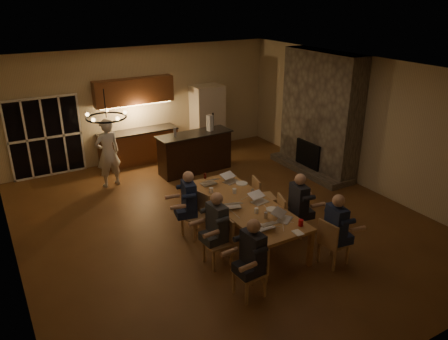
% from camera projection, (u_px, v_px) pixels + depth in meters
% --- Properties ---
extents(floor, '(9.00, 9.00, 0.00)m').
position_uv_depth(floor, '(221.00, 220.00, 9.41)').
color(floor, brown).
rests_on(floor, ground).
extents(back_wall, '(8.00, 0.04, 3.20)m').
position_uv_depth(back_wall, '(142.00, 104.00, 12.41)').
color(back_wall, '#C9B58E').
rests_on(back_wall, ground).
extents(left_wall, '(0.04, 9.00, 3.20)m').
position_uv_depth(left_wall, '(2.00, 194.00, 6.93)').
color(left_wall, '#C9B58E').
rests_on(left_wall, ground).
extents(right_wall, '(0.04, 9.00, 3.20)m').
position_uv_depth(right_wall, '(363.00, 123.00, 10.66)').
color(right_wall, '#C9B58E').
rests_on(right_wall, ground).
extents(ceiling, '(8.00, 9.00, 0.04)m').
position_uv_depth(ceiling, '(221.00, 70.00, 8.18)').
color(ceiling, white).
rests_on(ceiling, back_wall).
extents(french_doors, '(1.86, 0.08, 2.10)m').
position_uv_depth(french_doors, '(46.00, 138.00, 11.33)').
color(french_doors, black).
rests_on(french_doors, ground).
extents(fireplace, '(0.58, 2.50, 3.20)m').
position_uv_depth(fireplace, '(320.00, 113.00, 11.47)').
color(fireplace, '#6D6656').
rests_on(fireplace, ground).
extents(kitchenette, '(2.24, 0.68, 2.40)m').
position_uv_depth(kitchenette, '(137.00, 122.00, 12.17)').
color(kitchenette, brown).
rests_on(kitchenette, ground).
extents(refrigerator, '(0.90, 0.68, 2.00)m').
position_uv_depth(refrigerator, '(207.00, 118.00, 13.23)').
color(refrigerator, beige).
rests_on(refrigerator, ground).
extents(dining_table, '(1.10, 2.97, 0.75)m').
position_uv_depth(dining_table, '(244.00, 220.00, 8.65)').
color(dining_table, '#A07540').
rests_on(dining_table, ground).
extents(bar_island, '(2.06, 0.75, 1.08)m').
position_uv_depth(bar_island, '(195.00, 152.00, 11.78)').
color(bar_island, black).
rests_on(bar_island, ground).
extents(chair_left_near, '(0.46, 0.46, 0.89)m').
position_uv_depth(chair_left_near, '(249.00, 272.00, 6.95)').
color(chair_left_near, tan).
rests_on(chair_left_near, ground).
extents(chair_left_mid, '(0.45, 0.45, 0.89)m').
position_uv_depth(chair_left_mid, '(217.00, 242.00, 7.76)').
color(chair_left_mid, tan).
rests_on(chair_left_mid, ground).
extents(chair_left_far, '(0.54, 0.54, 0.89)m').
position_uv_depth(chair_left_far, '(195.00, 216.00, 8.68)').
color(chair_left_far, tan).
rests_on(chair_left_far, ground).
extents(chair_right_near, '(0.49, 0.49, 0.89)m').
position_uv_depth(chair_right_near, '(334.00, 242.00, 7.78)').
color(chair_right_near, tan).
rests_on(chair_right_near, ground).
extents(chair_right_mid, '(0.56, 0.56, 0.89)m').
position_uv_depth(chair_right_mid, '(290.00, 216.00, 8.65)').
color(chair_right_mid, tan).
rests_on(chair_right_mid, ground).
extents(chair_right_far, '(0.53, 0.53, 0.89)m').
position_uv_depth(chair_right_far, '(264.00, 197.00, 9.48)').
color(chair_right_far, tan).
rests_on(chair_right_far, ground).
extents(person_left_near, '(0.65, 0.65, 1.38)m').
position_uv_depth(person_left_near, '(253.00, 258.00, 6.87)').
color(person_left_near, '#262831').
rests_on(person_left_near, ground).
extents(person_right_near, '(0.69, 0.69, 1.38)m').
position_uv_depth(person_right_near, '(335.00, 230.00, 7.67)').
color(person_right_near, '#1D284A').
rests_on(person_right_near, ground).
extents(person_left_mid, '(0.65, 0.65, 1.38)m').
position_uv_depth(person_left_mid, '(217.00, 228.00, 7.75)').
color(person_left_mid, '#3A3F44').
rests_on(person_left_mid, ground).
extents(person_right_mid, '(0.68, 0.68, 1.38)m').
position_uv_depth(person_right_mid, '(298.00, 206.00, 8.52)').
color(person_right_mid, '#262831').
rests_on(person_right_mid, ground).
extents(person_left_far, '(0.70, 0.70, 1.38)m').
position_uv_depth(person_left_far, '(189.00, 204.00, 8.63)').
color(person_left_far, '#1D284A').
rests_on(person_left_far, ground).
extents(standing_person, '(0.69, 0.52, 1.74)m').
position_uv_depth(standing_person, '(108.00, 153.00, 10.78)').
color(standing_person, silver).
rests_on(standing_person, ground).
extents(chandelier, '(0.64, 0.64, 0.03)m').
position_uv_depth(chandelier, '(106.00, 117.00, 6.84)').
color(chandelier, black).
rests_on(chandelier, ceiling).
extents(laptop_a, '(0.32, 0.28, 0.23)m').
position_uv_depth(laptop_a, '(265.00, 222.00, 7.59)').
color(laptop_a, silver).
rests_on(laptop_a, dining_table).
extents(laptop_b, '(0.42, 0.41, 0.23)m').
position_uv_depth(laptop_b, '(285.00, 214.00, 7.85)').
color(laptop_b, silver).
rests_on(laptop_b, dining_table).
extents(laptop_c, '(0.39, 0.37, 0.23)m').
position_uv_depth(laptop_c, '(232.00, 201.00, 8.33)').
color(laptop_c, silver).
rests_on(laptop_c, dining_table).
extents(laptop_d, '(0.36, 0.32, 0.23)m').
position_uv_depth(laptop_d, '(260.00, 197.00, 8.51)').
color(laptop_d, silver).
rests_on(laptop_d, dining_table).
extents(laptop_e, '(0.33, 0.30, 0.23)m').
position_uv_depth(laptop_e, '(208.00, 179.00, 9.32)').
color(laptop_e, silver).
rests_on(laptop_e, dining_table).
extents(laptop_f, '(0.37, 0.34, 0.23)m').
position_uv_depth(laptop_f, '(231.00, 177.00, 9.41)').
color(laptop_f, silver).
rests_on(laptop_f, dining_table).
extents(mug_front, '(0.08, 0.08, 0.10)m').
position_uv_depth(mug_front, '(256.00, 210.00, 8.12)').
color(mug_front, white).
rests_on(mug_front, dining_table).
extents(mug_mid, '(0.08, 0.08, 0.10)m').
position_uv_depth(mug_mid, '(234.00, 191.00, 8.92)').
color(mug_mid, white).
rests_on(mug_mid, dining_table).
extents(mug_back, '(0.09, 0.09, 0.10)m').
position_uv_depth(mug_back, '(211.00, 190.00, 8.95)').
color(mug_back, white).
rests_on(mug_back, dining_table).
extents(redcup_near, '(0.09, 0.09, 0.12)m').
position_uv_depth(redcup_near, '(301.00, 223.00, 7.67)').
color(redcup_near, '#AD0B11').
rests_on(redcup_near, dining_table).
extents(redcup_mid, '(0.09, 0.09, 0.12)m').
position_uv_depth(redcup_mid, '(217.00, 198.00, 8.58)').
color(redcup_mid, '#AD0B11').
rests_on(redcup_mid, dining_table).
extents(can_silver, '(0.07, 0.07, 0.12)m').
position_uv_depth(can_silver, '(266.00, 215.00, 7.93)').
color(can_silver, '#B2B2B7').
rests_on(can_silver, dining_table).
extents(can_cola, '(0.06, 0.06, 0.12)m').
position_uv_depth(can_cola, '(205.00, 176.00, 9.61)').
color(can_cola, '#3F0F0C').
rests_on(can_cola, dining_table).
extents(can_right, '(0.07, 0.07, 0.12)m').
position_uv_depth(can_right, '(253.00, 192.00, 8.85)').
color(can_right, '#B2B2B7').
rests_on(can_right, dining_table).
extents(plate_near, '(0.25, 0.25, 0.02)m').
position_uv_depth(plate_near, '(272.00, 209.00, 8.25)').
color(plate_near, white).
rests_on(plate_near, dining_table).
extents(plate_left, '(0.27, 0.27, 0.02)m').
position_uv_depth(plate_left, '(257.00, 227.00, 7.65)').
color(plate_left, white).
rests_on(plate_left, dining_table).
extents(plate_far, '(0.25, 0.25, 0.02)m').
position_uv_depth(plate_far, '(242.00, 183.00, 9.36)').
color(plate_far, white).
rests_on(plate_far, dining_table).
extents(notepad, '(0.16, 0.21, 0.01)m').
position_uv_depth(notepad, '(298.00, 233.00, 7.47)').
color(notepad, white).
rests_on(notepad, dining_table).
extents(bar_bottle, '(0.07, 0.07, 0.24)m').
position_uv_depth(bar_bottle, '(175.00, 132.00, 11.28)').
color(bar_bottle, '#99999E').
rests_on(bar_bottle, bar_island).
extents(bar_blender, '(0.18, 0.18, 0.43)m').
position_uv_depth(bar_blender, '(210.00, 123.00, 11.72)').
color(bar_blender, silver).
rests_on(bar_blender, bar_island).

